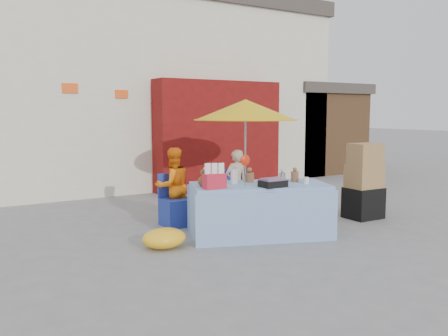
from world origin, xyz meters
TOP-DOWN VIEW (x-y plane):
  - ground at (0.00, 0.00)m, footprint 80.00×80.00m
  - backdrop at (0.52, 7.52)m, footprint 14.00×8.00m
  - market_table at (0.44, 0.08)m, footprint 2.28×1.63m
  - chair_left at (-0.32, 1.34)m, footprint 0.48×0.47m
  - chair_right at (0.93, 1.34)m, footprint 0.48×0.47m
  - vendor_orange at (-0.32, 1.47)m, footprint 0.62×0.49m
  - vendor_beige at (0.93, 1.47)m, footprint 0.44×0.29m
  - umbrella at (1.23, 1.62)m, footprint 1.90×1.90m
  - box_stack at (2.72, 0.10)m, footprint 0.60×0.50m
  - tarp_bundle at (-1.05, 0.23)m, footprint 0.67×0.56m

SIDE VIEW (x-z plane):
  - ground at x=0.00m, z-range 0.00..0.00m
  - tarp_bundle at x=-1.05m, z-range 0.00..0.28m
  - chair_left at x=-0.32m, z-range -0.17..0.68m
  - chair_right at x=0.93m, z-range -0.17..0.68m
  - market_table at x=0.44m, z-range -0.22..1.03m
  - vendor_beige at x=0.93m, z-range 0.00..1.19m
  - box_stack at x=2.72m, z-range -0.05..1.27m
  - vendor_orange at x=-0.32m, z-range 0.00..1.28m
  - umbrella at x=1.23m, z-range 0.85..2.94m
  - backdrop at x=0.52m, z-range -0.80..7.00m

